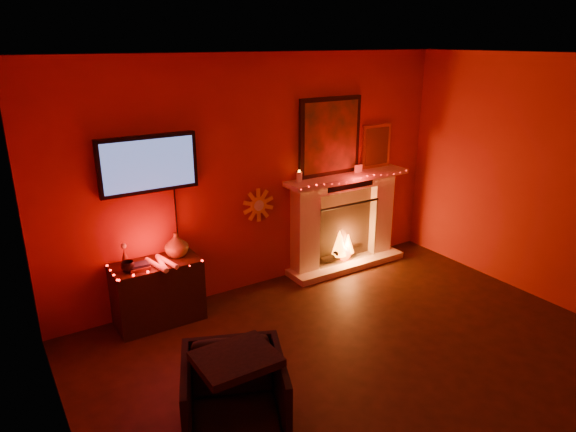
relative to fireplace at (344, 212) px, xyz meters
name	(u,v)px	position (x,y,z in m)	size (l,w,h in m)	color
room	(423,245)	(-1.14, -2.39, 0.63)	(5.00, 5.00, 5.00)	black
fireplace	(344,212)	(0.00, 0.00, 0.00)	(1.72, 0.40, 2.18)	beige
tv	(149,164)	(-2.44, 0.06, 0.92)	(1.00, 0.07, 1.24)	black
sunburst_clock	(258,205)	(-1.19, 0.09, 0.28)	(0.40, 0.03, 0.40)	#F9AC33
console_table	(159,289)	(-2.51, -0.13, -0.35)	(0.88, 0.53, 0.93)	black
armchair	(235,399)	(-2.60, -2.07, -0.38)	(0.73, 0.75, 0.69)	black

